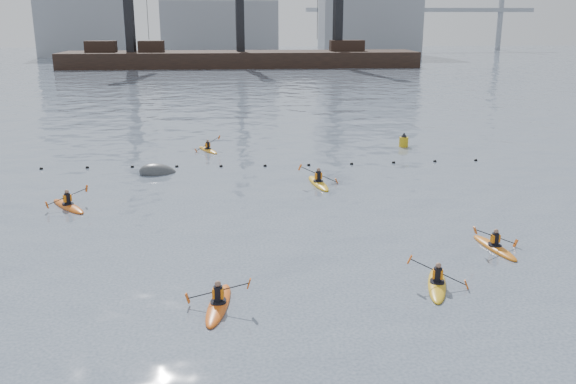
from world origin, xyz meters
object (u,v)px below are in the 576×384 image
kayaker_4 (495,247)px  kayaker_5 (208,149)px  kayaker_3 (318,182)px  kayaker_1 (437,283)px  kayaker_2 (68,205)px  nav_buoy (404,142)px  kayaker_0 (218,303)px  mooring_buoy (158,173)px

kayaker_4 → kayaker_5: kayaker_4 is taller
kayaker_3 → kayaker_4: bearing=-69.3°
kayaker_3 → kayaker_1: bearing=-88.7°
kayaker_2 → nav_buoy: bearing=-5.4°
kayaker_0 → mooring_buoy: (-4.47, 19.51, -0.11)m
kayaker_1 → kayaker_2: kayaker_1 is taller
kayaker_3 → mooring_buoy: 10.70m
kayaker_0 → kayaker_1: 8.27m
kayaker_0 → nav_buoy: size_ratio=2.72×
kayaker_2 → kayaker_4: (20.32, -7.77, -0.01)m
kayaker_0 → kayaker_3: bearing=78.7°
mooring_buoy → kayaker_5: bearing=66.6°
kayaker_1 → kayaker_4: 5.17m
kayaker_1 → kayaker_3: kayaker_3 is taller
kayaker_2 → mooring_buoy: 8.15m
kayaker_2 → kayaker_5: 15.50m
mooring_buoy → nav_buoy: (18.23, 7.03, 0.39)m
kayaker_3 → nav_buoy: (8.15, 10.62, 0.28)m
kayaker_0 → nav_buoy: 29.90m
kayaker_1 → kayaker_4: bearing=60.6°
kayaker_1 → kayaker_5: bearing=128.1°
kayaker_1 → kayaker_2: bearing=162.6°
kayaker_1 → kayaker_2: size_ratio=1.07×
kayaker_2 → kayaker_5: bearing=25.8°
mooring_buoy → kayaker_4: bearing=-42.3°
kayaker_2 → kayaker_3: 14.43m
kayaker_4 → nav_buoy: nav_buoy is taller
kayaker_1 → nav_buoy: bearing=94.7°
kayaker_1 → kayaker_2: (-16.57, 11.34, 0.00)m
kayaker_1 → mooring_buoy: bearing=141.4°
nav_buoy → kayaker_3: bearing=-127.5°
kayaker_5 → kayaker_4: bearing=-84.8°
kayaker_0 → kayaker_4: 12.80m
kayaker_1 → mooring_buoy: 22.42m
kayaker_4 → kayaker_5: 25.54m
kayaker_5 → mooring_buoy: (-2.93, -6.76, -0.09)m
kayaker_3 → nav_buoy: 13.39m
kayaker_1 → kayaker_4: size_ratio=1.02×
kayaker_5 → nav_buoy: bearing=-25.7°
kayaker_4 → mooring_buoy: kayaker_4 is taller
kayaker_4 → mooring_buoy: bearing=-52.0°
kayaker_1 → nav_buoy: 26.12m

